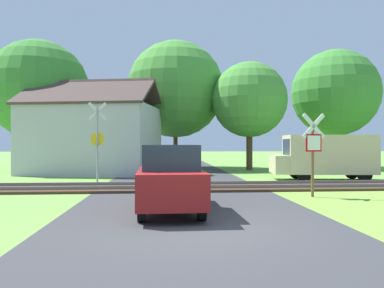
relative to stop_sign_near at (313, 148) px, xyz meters
name	(u,v)px	position (x,y,z in m)	size (l,w,h in m)	color
ground_plane	(196,227)	(-4.34, -4.21, -1.65)	(160.00, 160.00, 0.00)	#6B9942
road_asphalt	(190,210)	(-4.34, -2.21, -1.65)	(6.63, 80.00, 0.01)	#38383A
rail_track	(181,187)	(-4.34, 2.67, -1.60)	(60.00, 2.60, 0.22)	#422D1E
stop_sign_near	(313,148)	(0.00, 0.00, 0.00)	(0.87, 0.22, 2.85)	brown
crossing_sign_far	(97,137)	(-8.19, 5.67, 0.49)	(0.88, 0.15, 3.80)	#9E9EA5
house	(94,138)	(-9.37, 11.21, 0.54)	(8.74, 7.41, 5.80)	#B7B7BC
tree_center	(176,89)	(-4.17, 15.54, 4.21)	(7.17, 7.17, 9.45)	#513823
tree_far	(335,93)	(7.84, 14.95, 3.97)	(6.49, 6.49, 8.88)	#513823
tree_left	(39,90)	(-13.64, 14.15, 3.85)	(6.86, 6.86, 8.94)	#513823
tree_right	(249,100)	(0.84, 13.06, 3.18)	(5.19, 5.19, 7.45)	#513823
mail_truck	(325,155)	(2.95, 5.68, -0.42)	(5.07, 2.36, 2.24)	beige
parked_car	(170,178)	(-4.89, -2.29, -0.76)	(1.72, 4.03, 1.78)	maroon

